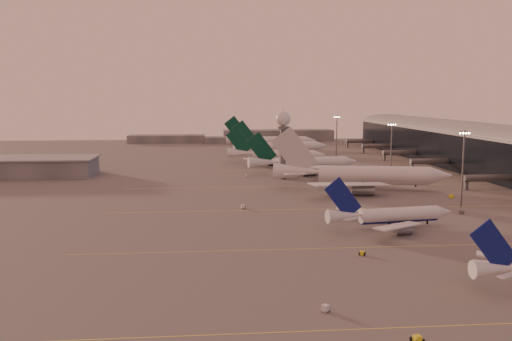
{
  "coord_description": "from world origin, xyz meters",
  "views": [
    {
      "loc": [
        -27.58,
        -112.78,
        35.53
      ],
      "look_at": [
        -10.65,
        76.91,
        9.77
      ],
      "focal_mm": 38.0,
      "sensor_mm": 36.0,
      "label": 1
    }
  ],
  "objects": [
    {
      "name": "ground",
      "position": [
        0.0,
        0.0,
        0.0
      ],
      "size": [
        700.0,
        700.0,
        0.0
      ],
      "primitive_type": "plane",
      "color": "#565353",
      "rests_on": "ground"
    },
    {
      "name": "taxiway_markings",
      "position": [
        30.0,
        56.0,
        0.01
      ],
      "size": [
        180.0,
        185.25,
        0.02
      ],
      "color": "#D9C94C",
      "rests_on": "ground"
    },
    {
      "name": "hangar",
      "position": [
        -120.0,
        140.0,
        4.32
      ],
      "size": [
        82.0,
        27.0,
        8.5
      ],
      "color": "slate",
      "rests_on": "ground"
    },
    {
      "name": "radar_tower",
      "position": [
        5.0,
        120.0,
        20.95
      ],
      "size": [
        6.4,
        6.4,
        31.1
      ],
      "color": "#53565A",
      "rests_on": "ground"
    },
    {
      "name": "mast_b",
      "position": [
        55.0,
        55.0,
        13.74
      ],
      "size": [
        3.6,
        0.56,
        25.0
      ],
      "color": "#53565A",
      "rests_on": "ground"
    },
    {
      "name": "mast_c",
      "position": [
        50.0,
        110.0,
        13.74
      ],
      "size": [
        3.6,
        0.56,
        25.0
      ],
      "color": "#53565A",
      "rests_on": "ground"
    },
    {
      "name": "mast_d",
      "position": [
        48.0,
        200.0,
        13.74
      ],
      "size": [
        3.6,
        0.56,
        25.0
      ],
      "color": "#53565A",
      "rests_on": "ground"
    },
    {
      "name": "distant_horizon",
      "position": [
        2.62,
        325.14,
        3.89
      ],
      "size": [
        165.0,
        37.5,
        9.0
      ],
      "color": "slate",
      "rests_on": "ground"
    },
    {
      "name": "narrowbody_mid",
      "position": [
        21.88,
        28.0,
        3.0
      ],
      "size": [
        37.72,
        29.9,
        14.8
      ],
      "color": "silver",
      "rests_on": "ground"
    },
    {
      "name": "widebody_white",
      "position": [
        31.81,
        90.27,
        4.22
      ],
      "size": [
        68.57,
        54.43,
        24.36
      ],
      "color": "silver",
      "rests_on": "ground"
    },
    {
      "name": "greentail_a",
      "position": [
        17.72,
        139.13,
        3.49
      ],
      "size": [
        54.3,
        43.62,
        19.76
      ],
      "color": "silver",
      "rests_on": "ground"
    },
    {
      "name": "greentail_b",
      "position": [
        9.48,
        176.84,
        3.47
      ],
      "size": [
        53.55,
        42.84,
        19.65
      ],
      "color": "silver",
      "rests_on": "ground"
    },
    {
      "name": "greentail_c",
      "position": [
        17.72,
        218.3,
        3.87
      ],
      "size": [
        60.25,
        48.46,
        21.89
      ],
      "color": "silver",
      "rests_on": "ground"
    },
    {
      "name": "greentail_d",
      "position": [
        16.25,
        258.65,
        4.08
      ],
      "size": [
        63.64,
        51.35,
        23.11
      ],
      "color": "silver",
      "rests_on": "ground"
    },
    {
      "name": "gsv_truck_a",
      "position": [
        -8.03,
        -27.47,
        1.23
      ],
      "size": [
        5.86,
        5.59,
        2.41
      ],
      "color": "silver",
      "rests_on": "ground"
    },
    {
      "name": "gsv_tug_near",
      "position": [
        2.51,
        -40.33,
        0.52
      ],
      "size": [
        2.96,
        3.97,
        1.01
      ],
      "color": "yellow",
      "rests_on": "ground"
    },
    {
      "name": "gsv_tug_mid",
      "position": [
        7.0,
        3.67,
        0.45
      ],
      "size": [
        3.56,
        2.97,
        0.88
      ],
      "color": "yellow",
      "rests_on": "ground"
    },
    {
      "name": "gsv_truck_b",
      "position": [
        50.23,
        43.94,
        1.21
      ],
      "size": [
        5.89,
        2.27,
        2.38
      ],
      "color": "#585A5D",
      "rests_on": "ground"
    },
    {
      "name": "gsv_truck_c",
      "position": [
        -16.1,
        57.78,
        1.28
      ],
      "size": [
        6.54,
        3.4,
        2.51
      ],
      "color": "silver",
      "rests_on": "ground"
    },
    {
      "name": "gsv_catering_b",
      "position": [
        58.8,
        69.87,
        2.34
      ],
      "size": [
        5.86,
        3.03,
        4.69
      ],
      "color": "yellow",
      "rests_on": "ground"
    },
    {
      "name": "gsv_tug_far",
      "position": [
        26.31,
        107.78,
        0.59
      ],
      "size": [
        3.75,
        4.61,
        1.14
      ],
      "color": "silver",
      "rests_on": "ground"
    },
    {
      "name": "gsv_truck_d",
      "position": [
        -10.59,
        127.62,
        1.15
      ],
      "size": [
        2.7,
        5.81,
        2.26
      ],
      "color": "silver",
      "rests_on": "ground"
    },
    {
      "name": "gsv_tug_hangar",
      "position": [
        39.8,
        162.78,
        0.54
      ],
      "size": [
        4.06,
        2.99,
        1.04
      ],
      "color": "yellow",
      "rests_on": "ground"
    }
  ]
}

